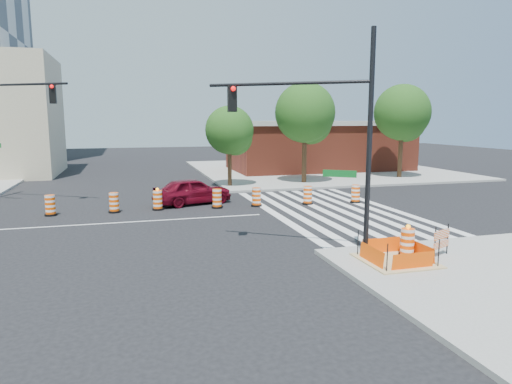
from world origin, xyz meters
TOP-DOWN VIEW (x-y plane):
  - ground at (0.00, 0.00)m, footprint 120.00×120.00m
  - sidewalk_ne at (18.00, 18.00)m, footprint 22.00×22.00m
  - crosswalk_east at (10.95, 0.00)m, footprint 6.75×13.50m
  - lane_centerline at (0.00, 0.00)m, footprint 14.00×0.12m
  - excavation_pit at (9.00, -9.00)m, footprint 2.20×2.20m
  - brick_storefront at (18.00, 18.00)m, footprint 16.50×8.50m
  - red_coupe at (4.20, 3.83)m, footprint 4.69×2.95m
  - signal_pole_se at (6.99, -7.45)m, footprint 4.70×3.24m
  - pit_drum at (9.63, -8.65)m, footprint 0.56×0.56m
  - barricade at (10.78, -8.88)m, footprint 0.85×0.40m
  - tree_north_c at (7.64, 9.47)m, footprint 3.33×3.33m
  - tree_north_d at (13.28, 9.69)m, footprint 4.34×4.34m
  - tree_north_e at (21.84, 10.52)m, footprint 4.40×4.40m
  - median_drum_3 at (-3.00, 2.58)m, footprint 0.60×0.60m
  - median_drum_4 at (0.01, 2.52)m, footprint 0.60×0.60m
  - median_drum_5 at (2.20, 2.60)m, footprint 0.60×0.60m
  - median_drum_6 at (5.30, 2.27)m, footprint 0.60×0.60m
  - median_drum_7 at (7.47, 2.18)m, footprint 0.60×0.60m
  - median_drum_8 at (10.39, 1.96)m, footprint 0.60×0.60m
  - median_drum_9 at (13.23, 1.71)m, footprint 0.60×0.60m

SIDE VIEW (x-z plane):
  - ground at x=0.00m, z-range 0.00..0.00m
  - lane_centerline at x=0.00m, z-range 0.00..0.01m
  - crosswalk_east at x=10.95m, z-range 0.00..0.01m
  - sidewalk_ne at x=18.00m, z-range 0.00..0.15m
  - excavation_pit at x=9.00m, z-range -0.23..0.67m
  - median_drum_3 at x=-3.00m, z-range -0.03..0.99m
  - median_drum_4 at x=0.01m, z-range -0.03..0.99m
  - median_drum_6 at x=5.30m, z-range -0.03..0.99m
  - median_drum_7 at x=7.47m, z-range -0.03..0.99m
  - median_drum_8 at x=10.39m, z-range -0.03..0.99m
  - median_drum_9 at x=13.23m, z-range -0.03..0.99m
  - median_drum_5 at x=2.20m, z-range -0.10..1.08m
  - pit_drum at x=9.63m, z-range 0.06..1.16m
  - barricade at x=10.78m, z-range 0.20..1.27m
  - red_coupe at x=4.20m, z-range 0.00..1.49m
  - brick_storefront at x=18.00m, z-range 0.02..4.62m
  - tree_north_c at x=7.64m, z-range 0.97..6.63m
  - signal_pole_se at x=6.99m, z-range 0.85..8.24m
  - tree_north_d at x=13.28m, z-range 1.26..8.65m
  - tree_north_e at x=21.84m, z-range 1.28..8.76m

